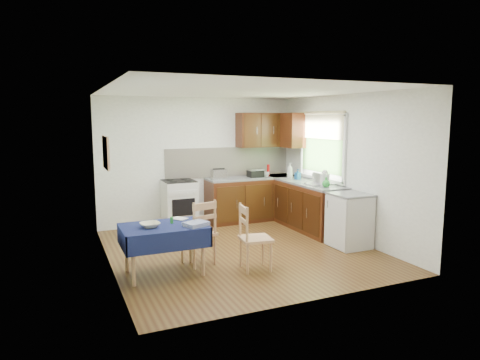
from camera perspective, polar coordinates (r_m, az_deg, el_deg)
name	(u,v)px	position (r m, az deg, el deg)	size (l,w,h in m)	color
floor	(241,250)	(6.94, 0.07, -9.29)	(4.20, 4.20, 0.00)	#492A13
ceiling	(241,91)	(6.63, 0.07, 11.80)	(4.00, 4.20, 0.02)	white
wall_back	(199,161)	(8.62, -5.54, 2.60)	(4.00, 0.02, 2.50)	silver
wall_front	(316,194)	(4.84, 10.09, -1.84)	(4.00, 0.02, 2.50)	silver
wall_left	(107,180)	(6.15, -17.25, 0.04)	(0.02, 4.20, 2.50)	silver
wall_right	(345,167)	(7.69, 13.87, 1.72)	(0.02, 4.20, 2.50)	silver
base_cabinets	(278,203)	(8.51, 5.07, -3.05)	(1.90, 2.30, 0.86)	#351309
worktop_back	(252,178)	(8.77, 1.64, 0.30)	(1.90, 0.60, 0.04)	gray
worktop_right	(310,184)	(8.09, 9.30, -0.48)	(0.60, 1.70, 0.04)	gray
worktop_corner	(280,176)	(9.07, 5.36, 0.52)	(0.60, 0.60, 0.04)	gray
splashback	(229,162)	(8.83, -1.49, 2.44)	(2.70, 0.02, 0.60)	beige
upper_cabinets	(273,130)	(8.91, 4.46, 6.66)	(1.20, 0.85, 0.70)	#351309
stove	(179,204)	(8.31, -8.10, -3.17)	(0.60, 0.61, 0.92)	silver
window	(322,142)	(8.20, 10.84, 5.02)	(0.04, 1.48, 1.26)	#315422
fridge	(350,220)	(7.21, 14.41, -5.23)	(0.58, 0.60, 0.89)	silver
corkboard	(106,153)	(6.42, -17.43, 3.49)	(0.04, 0.62, 0.47)	tan
dining_table	(164,233)	(5.85, -10.13, -6.98)	(1.11, 0.76, 0.67)	#101443
chair_far	(200,231)	(6.15, -5.37, -6.75)	(0.51, 0.51, 0.95)	tan
chair_near	(252,235)	(5.93, 1.67, -7.40)	(0.46, 0.46, 0.92)	tan
toaster	(219,174)	(8.40, -2.85, 0.77)	(0.29, 0.18, 0.22)	#B7B6BB
sandwich_press	(255,173)	(8.73, 2.07, 0.94)	(0.29, 0.25, 0.17)	black
sauce_bottle	(268,170)	(8.86, 3.78, 1.29)	(0.06, 0.06, 0.24)	#AE0E0D
yellow_packet	(250,173)	(8.85, 1.31, 0.98)	(0.11, 0.07, 0.15)	yellow
dish_rack	(319,183)	(7.87, 10.54, -0.41)	(0.45, 0.35, 0.21)	#98989E
kettle	(325,179)	(7.72, 11.23, 0.18)	(0.17, 0.17, 0.29)	silver
cup	(266,174)	(8.82, 3.51, 0.80)	(0.13, 0.13, 0.10)	silver
soap_bottle_a	(290,170)	(8.67, 6.67, 1.28)	(0.12, 0.12, 0.30)	silver
soap_bottle_b	(298,174)	(8.45, 7.70, 0.76)	(0.09, 0.09, 0.21)	#1B5FA1
soap_bottle_c	(326,182)	(7.57, 11.42, -0.30)	(0.14, 0.14, 0.18)	green
plate_bowl	(150,225)	(5.75, -11.91, -5.88)	(0.26, 0.26, 0.06)	beige
book	(176,220)	(6.07, -8.55, -5.28)	(0.16, 0.21, 0.02)	white
spice_jar	(172,220)	(5.91, -9.10, -5.31)	(0.04, 0.04, 0.09)	#268E30
tea_towel	(196,224)	(5.73, -5.88, -5.84)	(0.30, 0.23, 0.05)	navy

